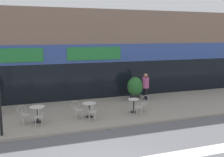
{
  "coord_description": "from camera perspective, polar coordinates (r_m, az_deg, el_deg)",
  "views": [
    {
      "loc": [
        -2.0,
        -6.44,
        4.3
      ],
      "look_at": [
        2.62,
        6.84,
        1.96
      ],
      "focal_mm": 42.0,
      "sensor_mm": 36.0,
      "label": 1
    }
  ],
  "objects": [
    {
      "name": "pedestrian_near_end",
      "position": [
        17.08,
        7.31,
        -1.25
      ],
      "size": [
        0.55,
        0.55,
        1.74
      ],
      "rotation": [
        0.0,
        0.0,
        3.41
      ],
      "color": "black",
      "rests_on": "sidewalk_slab"
    },
    {
      "name": "bistro_table_2",
      "position": [
        14.38,
        4.75,
        -5.33
      ],
      "size": [
        0.64,
        0.64,
        0.74
      ],
      "color": "black",
      "rests_on": "sidewalk_slab"
    },
    {
      "name": "cafe_chair_0_near",
      "position": [
        12.64,
        -15.74,
        -7.77
      ],
      "size": [
        0.41,
        0.58,
        0.9
      ],
      "rotation": [
        0.0,
        0.0,
        1.55
      ],
      "color": "#B7B2AD",
      "rests_on": "sidewalk_slab"
    },
    {
      "name": "storefront_facade",
      "position": [
        18.56,
        -12.99,
        5.08
      ],
      "size": [
        40.0,
        4.06,
        5.97
      ],
      "color": "#7F6656",
      "rests_on": "ground"
    },
    {
      "name": "cafe_chair_2_near",
      "position": [
        13.83,
        5.81,
        -5.97
      ],
      "size": [
        0.41,
        0.58,
        0.9
      ],
      "rotation": [
        0.0,
        0.0,
        1.59
      ],
      "color": "#B7B2AD",
      "rests_on": "sidewalk_slab"
    },
    {
      "name": "bistro_table_1",
      "position": [
        13.56,
        -4.98,
        -6.19
      ],
      "size": [
        0.72,
        0.72,
        0.74
      ],
      "color": "black",
      "rests_on": "sidewalk_slab"
    },
    {
      "name": "planter_pot",
      "position": [
        17.09,
        5.05,
        -2.0
      ],
      "size": [
        1.02,
        1.02,
        1.5
      ],
      "color": "#232326",
      "rests_on": "sidewalk_slab"
    },
    {
      "name": "bistro_table_0",
      "position": [
        13.22,
        -15.91,
        -6.83
      ],
      "size": [
        0.73,
        0.73,
        0.78
      ],
      "color": "black",
      "rests_on": "sidewalk_slab"
    },
    {
      "name": "cafe_chair_0_side",
      "position": [
        13.22,
        -18.63,
        -7.15
      ],
      "size": [
        0.59,
        0.43,
        0.9
      ],
      "rotation": [
        0.0,
        0.0,
        0.07
      ],
      "color": "#B7B2AD",
      "rests_on": "sidewalk_slab"
    },
    {
      "name": "cafe_chair_1_side",
      "position": [
        13.44,
        -7.58,
        -6.46
      ],
      "size": [
        0.59,
        0.42,
        0.9
      ],
      "rotation": [
        0.0,
        0.0,
        -0.06
      ],
      "color": "#B7B2AD",
      "rests_on": "sidewalk_slab"
    },
    {
      "name": "cafe_chair_2_side",
      "position": [
        14.63,
        7.01,
        -5.13
      ],
      "size": [
        0.59,
        0.44,
        0.9
      ],
      "rotation": [
        0.0,
        0.0,
        3.05
      ],
      "color": "#B7B2AD",
      "rests_on": "sidewalk_slab"
    },
    {
      "name": "cafe_chair_1_near",
      "position": [
        12.98,
        -4.32,
        -6.97
      ],
      "size": [
        0.43,
        0.59,
        0.9
      ],
      "rotation": [
        0.0,
        0.0,
        1.48
      ],
      "color": "#B7B2AD",
      "rests_on": "sidewalk_slab"
    },
    {
      "name": "sidewalk_slab",
      "position": [
        14.47,
        -10.48,
        -7.76
      ],
      "size": [
        40.0,
        5.5,
        0.12
      ],
      "primitive_type": "cube",
      "color": "gray",
      "rests_on": "ground"
    }
  ]
}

